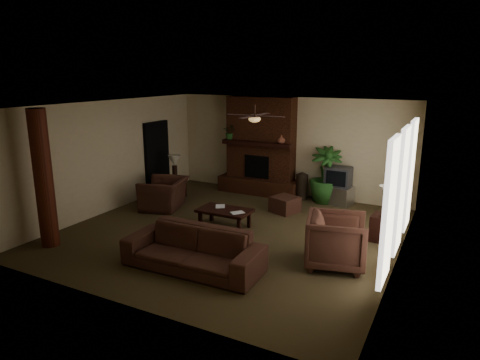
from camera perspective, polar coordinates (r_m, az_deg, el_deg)
The scene contains 23 objects.
room_shell at distance 9.25m, azimuth -1.14°, elevation 1.27°, with size 7.00×7.00×7.00m.
fireplace at distance 12.47m, azimuth 2.71°, elevation 3.47°, with size 2.40×0.70×2.80m.
windows at distance 8.43m, azimuth 20.63°, elevation -1.28°, with size 0.08×3.65×2.35m.
log_column at distance 9.35m, azimuth -24.70°, elevation 0.10°, with size 0.36×0.36×2.80m, color #5D2617.
doorway at distance 12.66m, azimuth -10.98°, elevation 2.91°, with size 0.10×1.00×2.10m, color black.
ceiling_fan at distance 9.15m, azimuth 1.96°, elevation 8.29°, with size 1.35×1.35×0.37m.
sofa at distance 7.79m, azimuth -6.30°, elevation -8.33°, with size 2.53×0.74×0.99m, color #492A1F.
armchair_left at distance 11.31m, azimuth -10.12°, elevation -1.17°, with size 1.19×0.77×1.04m, color #492A1F.
armchair_right at distance 8.03m, azimuth 12.73°, elevation -7.60°, with size 1.04×0.97×1.07m, color #492A1F.
coffee_table at distance 9.79m, azimuth -2.07°, elevation -4.25°, with size 1.20×0.70×0.43m.
ottoman at distance 10.95m, azimuth 6.00°, elevation -3.26°, with size 0.60×0.60×0.40m, color #492A1F.
tv_stand at distance 11.86m, azimuth 12.69°, elevation -1.92°, with size 0.85×0.50×0.50m, color #BBBBBE.
tv at distance 11.72m, azimuth 12.96°, elevation 0.45°, with size 0.67×0.55×0.52m.
floor_vase at distance 12.08m, azimuth 8.25°, elevation -0.53°, with size 0.34×0.34×0.77m.
floor_plant at distance 11.89m, azimuth 11.24°, elevation -0.92°, with size 0.85×1.52×0.85m, color #2A5923.
side_table_left at distance 12.37m, azimuth -8.74°, elevation -0.96°, with size 0.50×0.50×0.55m, color black.
lamp_left at distance 12.23m, azimuth -8.73°, elevation 2.38°, with size 0.40×0.40×0.65m.
side_table_right at distance 9.57m, azimuth 18.62°, elevation -6.08°, with size 0.50×0.50×0.55m, color black.
lamp_right at distance 9.32m, azimuth 19.04°, elevation -1.96°, with size 0.45×0.45×0.65m.
mantel_plant at distance 12.59m, azimuth -1.31°, elevation 6.21°, with size 0.38×0.42×0.33m, color #2A5923.
mantel_vase at distance 11.89m, azimuth 5.54°, elevation 5.41°, with size 0.22×0.23×0.22m, color #96533C.
book_a at distance 9.90m, azimuth -3.29°, elevation -2.83°, with size 0.22×0.03×0.29m, color #999999.
book_b at distance 9.55m, azimuth -0.59°, elevation -3.44°, with size 0.21×0.02×0.29m, color #999999.
Camera 1 is at (4.31, -7.92, 3.46)m, focal length 32.03 mm.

